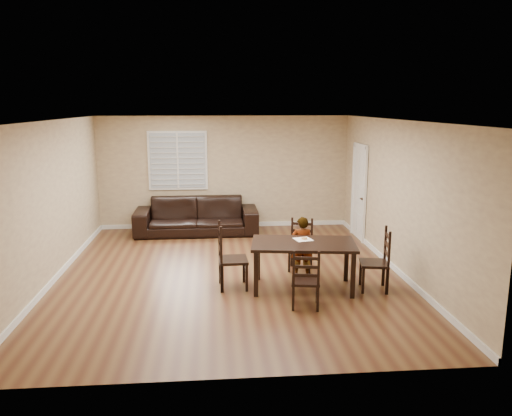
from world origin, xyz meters
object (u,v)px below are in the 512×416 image
Objects in this scene: child at (302,247)px; chair_right at (382,262)px; chair_far at (306,283)px; sofa at (197,216)px; chair_left at (225,259)px; dining_table at (303,248)px; donut at (304,238)px; chair_near at (301,246)px.

chair_right is at bearing 147.70° from child.
chair_far is 0.32× the size of sofa.
sofa is at bearing 6.50° from chair_left.
chair_left is (-1.26, 0.14, -0.20)m from dining_table.
child is at bearing 85.39° from donut.
chair_far is 0.84× the size of chair_left.
chair_right is 0.96× the size of child.
dining_table is at bearing -81.96° from chair_near.
dining_table is at bearing -98.95° from chair_left.
child is (0.20, 1.46, 0.12)m from chair_far.
chair_far is at bearing -69.89° from sofa.
dining_table is 0.91m from chair_far.
donut is (-0.03, -0.41, 0.27)m from child.
chair_near is at bearing 82.73° from donut.
child is (1.34, 0.45, 0.04)m from chair_left.
chair_left is at bearing -81.34° from sofa.
donut is (-0.11, -0.85, 0.38)m from chair_near.
chair_right is at bearing -31.13° from chair_near.
chair_right is (1.10, -1.21, 0.04)m from chair_near.
child is at bearing -59.05° from sofa.
dining_table is 1.72× the size of chair_right.
chair_far is at bearing -98.86° from donut.
sofa is (-1.72, 4.60, -0.00)m from chair_far.
dining_table is 1.08m from chair_near.
chair_near is 0.87× the size of child.
chair_far is 9.46× the size of donut.
dining_table is 0.63× the size of sofa.
chair_near reaches higher than chair_far.
chair_far is 1.54m from chair_right.
sofa is at bearing 142.78° from chair_near.
dining_table is 1.94× the size of chair_far.
donut is 0.03× the size of sofa.
donut is at bearing -95.62° from chair_right.
donut is (-1.21, 0.35, 0.33)m from chair_right.
child is 3.69m from sofa.
chair_right is (1.25, -0.17, -0.22)m from dining_table.
child is (-0.08, -0.44, 0.11)m from chair_near.
chair_left is at bearing -31.30° from chair_far.
chair_near is at bearing 89.03° from dining_table.
child is at bearing -112.46° from chair_right.
donut is (1.31, 0.04, 0.31)m from chair_left.
chair_far is 1.48m from child.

